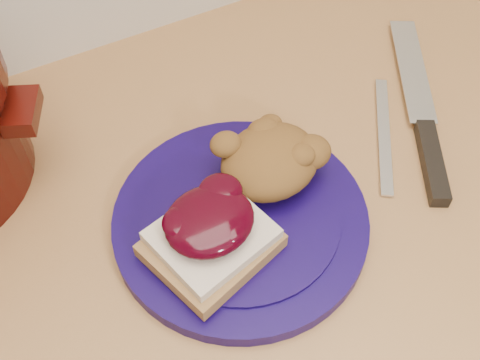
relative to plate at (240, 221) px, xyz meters
name	(u,v)px	position (x,y,z in m)	size (l,w,h in m)	color
plate	(240,221)	(0.00, 0.00, 0.00)	(0.26, 0.26, 0.02)	#0F043F
sandwich	(211,234)	(-0.04, -0.02, 0.04)	(0.14, 0.13, 0.06)	olive
stuffing_mound	(270,161)	(0.05, 0.03, 0.04)	(0.11, 0.09, 0.05)	brown
chef_knife	(426,135)	(0.25, 0.00, 0.00)	(0.17, 0.27, 0.02)	black
butter_knife	(384,134)	(0.21, 0.03, -0.01)	(0.18, 0.01, 0.00)	silver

